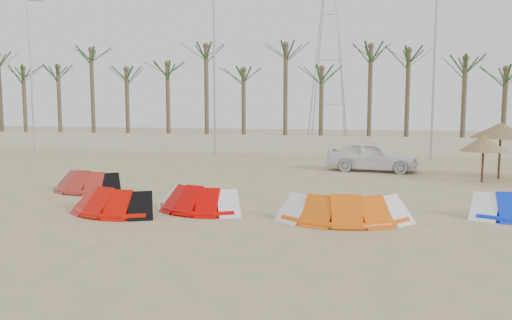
% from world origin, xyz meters
% --- Properties ---
extents(ground, '(120.00, 120.00, 0.00)m').
position_xyz_m(ground, '(0.00, 0.00, 0.00)').
color(ground, tan).
rests_on(ground, ground).
extents(boundary_wall, '(60.00, 0.30, 1.30)m').
position_xyz_m(boundary_wall, '(0.00, 22.00, 0.65)').
color(boundary_wall, beige).
rests_on(boundary_wall, ground).
extents(palm_line, '(52.00, 4.00, 7.70)m').
position_xyz_m(palm_line, '(0.67, 23.50, 6.44)').
color(palm_line, brown).
rests_on(palm_line, ground).
extents(lamp_a, '(1.25, 0.14, 11.00)m').
position_xyz_m(lamp_a, '(-19.96, 20.00, 5.77)').
color(lamp_a, '#A5A8AD').
rests_on(lamp_a, ground).
extents(lamp_b, '(1.25, 0.14, 11.00)m').
position_xyz_m(lamp_b, '(-5.96, 20.00, 5.77)').
color(lamp_b, '#A5A8AD').
rests_on(lamp_b, ground).
extents(lamp_c, '(1.25, 0.14, 11.00)m').
position_xyz_m(lamp_c, '(8.04, 20.00, 5.77)').
color(lamp_c, '#A5A8AD').
rests_on(lamp_c, ground).
extents(pylon, '(3.00, 3.00, 14.00)m').
position_xyz_m(pylon, '(1.00, 28.00, 0.00)').
color(pylon, '#A5A8AD').
rests_on(pylon, ground).
extents(kite_red_left, '(3.19, 1.89, 0.90)m').
position_xyz_m(kite_red_left, '(-6.54, 5.18, 0.42)').
color(kite_red_left, '#A4251B').
rests_on(kite_red_left, ground).
extents(kite_red_mid, '(3.54, 2.36, 0.90)m').
position_xyz_m(kite_red_mid, '(-3.63, 1.79, 0.42)').
color(kite_red_mid, '#CC0A00').
rests_on(kite_red_mid, ground).
extents(kite_red_right, '(3.37, 2.26, 0.90)m').
position_xyz_m(kite_red_right, '(-1.10, 2.65, 0.42)').
color(kite_red_right, '#D10300').
rests_on(kite_red_right, ground).
extents(kite_orange, '(3.85, 1.95, 0.90)m').
position_xyz_m(kite_orange, '(3.53, 2.27, 0.42)').
color(kite_orange, '#EA5B0A').
rests_on(kite_orange, ground).
extents(parasol_left, '(1.97, 1.97, 2.09)m').
position_xyz_m(parasol_left, '(9.08, 10.92, 1.73)').
color(parasol_left, '#4C331E').
rests_on(parasol_left, ground).
extents(parasol_mid, '(2.65, 2.65, 2.60)m').
position_xyz_m(parasol_mid, '(10.05, 12.17, 2.24)').
color(parasol_mid, '#4C331E').
rests_on(parasol_mid, ground).
extents(car, '(4.80, 2.43, 1.57)m').
position_xyz_m(car, '(4.38, 13.85, 0.78)').
color(car, white).
rests_on(car, ground).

